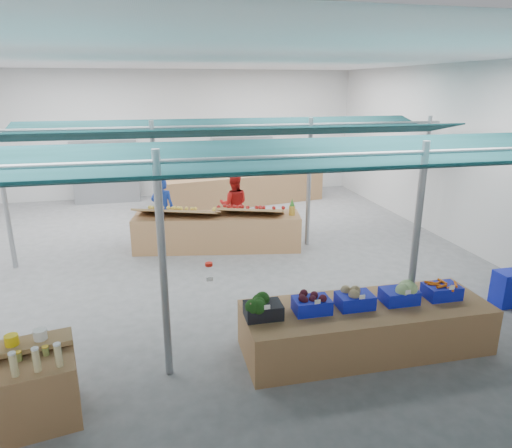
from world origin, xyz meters
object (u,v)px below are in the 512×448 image
object	(u,v)px
fruit_counter	(217,232)
vendor_right	(234,204)
crate_stack	(509,288)
veg_counter	(365,327)
vendor_left	(163,208)

from	to	relation	value
fruit_counter	vendor_right	world-z (taller)	vendor_right
crate_stack	vendor_right	bearing A→B (deg)	127.72
fruit_counter	crate_stack	bearing A→B (deg)	-31.20
veg_counter	fruit_counter	bearing A→B (deg)	107.53
crate_stack	vendor_left	bearing A→B (deg)	138.41
veg_counter	vendor_left	bearing A→B (deg)	114.90
vendor_left	fruit_counter	bearing A→B (deg)	147.64
veg_counter	vendor_left	xyz separation A→B (m)	(-2.66, 5.81, 0.42)
vendor_right	vendor_left	bearing A→B (deg)	10.15
vendor_left	veg_counter	bearing A→B (deg)	124.76
crate_stack	vendor_left	xyz separation A→B (m)	(-5.74, 5.10, 0.46)
veg_counter	vendor_right	xyz separation A→B (m)	(-0.86, 5.81, 0.42)
crate_stack	vendor_right	world-z (taller)	vendor_right
fruit_counter	vendor_left	size ratio (longest dim) A/B	2.50
fruit_counter	vendor_right	distance (m)	1.30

